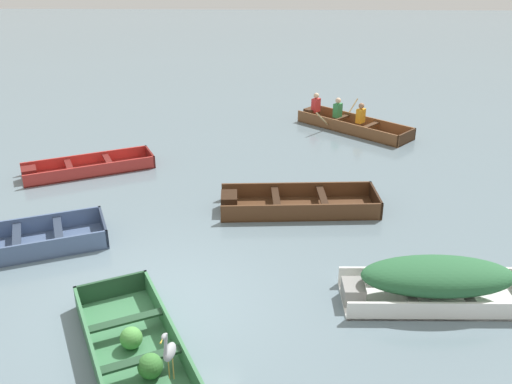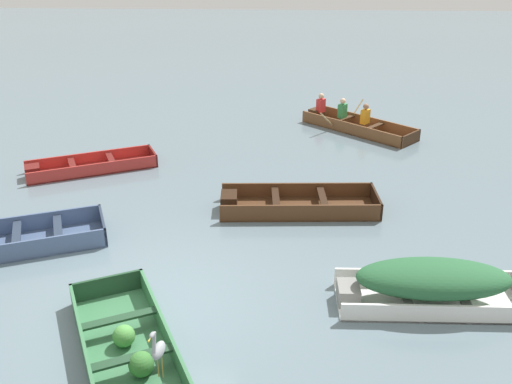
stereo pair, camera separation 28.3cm
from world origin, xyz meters
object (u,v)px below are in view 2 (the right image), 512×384
(dinghy_green_foreground, at_px, (130,353))
(skiff_red_mid_moored, at_px, (87,167))
(skiff_dark_varnish_near_moored, at_px, (292,204))
(heron_on_dinghy, at_px, (158,350))
(rowboat_wooden_brown_with_crew, at_px, (352,123))
(skiff_slate_blue_far_moored, at_px, (31,238))
(skiff_white_outer_moored, at_px, (431,282))

(dinghy_green_foreground, relative_size, skiff_red_mid_moored, 1.01)
(skiff_dark_varnish_near_moored, bearing_deg, skiff_red_mid_moored, 159.23)
(skiff_dark_varnish_near_moored, height_order, heron_on_dinghy, heron_on_dinghy)
(heron_on_dinghy, bearing_deg, skiff_red_mid_moored, 114.48)
(dinghy_green_foreground, xyz_separation_m, rowboat_wooden_brown_with_crew, (4.32, 10.99, 0.06))
(skiff_slate_blue_far_moored, height_order, rowboat_wooden_brown_with_crew, rowboat_wooden_brown_with_crew)
(dinghy_green_foreground, xyz_separation_m, heron_on_dinghy, (0.63, -0.76, 0.72))
(skiff_red_mid_moored, relative_size, skiff_white_outer_moored, 1.07)
(skiff_red_mid_moored, height_order, skiff_white_outer_moored, skiff_white_outer_moored)
(skiff_slate_blue_far_moored, relative_size, skiff_white_outer_moored, 0.90)
(skiff_dark_varnish_near_moored, bearing_deg, skiff_slate_blue_far_moored, -160.31)
(skiff_white_outer_moored, relative_size, rowboat_wooden_brown_with_crew, 0.91)
(dinghy_green_foreground, relative_size, rowboat_wooden_brown_with_crew, 0.98)
(dinghy_green_foreground, height_order, skiff_dark_varnish_near_moored, dinghy_green_foreground)
(dinghy_green_foreground, distance_m, skiff_dark_varnish_near_moored, 5.65)
(skiff_slate_blue_far_moored, height_order, heron_on_dinghy, heron_on_dinghy)
(skiff_slate_blue_far_moored, xyz_separation_m, skiff_white_outer_moored, (7.49, -1.61, 0.29))
(heron_on_dinghy, bearing_deg, skiff_white_outer_moored, 30.80)
(skiff_red_mid_moored, bearing_deg, skiff_slate_blue_far_moored, -87.89)
(heron_on_dinghy, bearing_deg, rowboat_wooden_brown_with_crew, 72.55)
(skiff_white_outer_moored, distance_m, heron_on_dinghy, 4.72)
(skiff_dark_varnish_near_moored, relative_size, skiff_red_mid_moored, 1.06)
(rowboat_wooden_brown_with_crew, bearing_deg, dinghy_green_foreground, -111.47)
(skiff_slate_blue_far_moored, bearing_deg, skiff_white_outer_moored, -12.12)
(skiff_dark_varnish_near_moored, distance_m, skiff_slate_blue_far_moored, 5.53)
(skiff_white_outer_moored, bearing_deg, heron_on_dinghy, -149.20)
(skiff_dark_varnish_near_moored, relative_size, heron_on_dinghy, 4.26)
(dinghy_green_foreground, xyz_separation_m, skiff_dark_varnish_near_moored, (2.38, 5.12, -0.02))
(skiff_dark_varnish_near_moored, bearing_deg, skiff_white_outer_moored, -56.64)
(heron_on_dinghy, bearing_deg, skiff_dark_varnish_near_moored, 73.41)
(heron_on_dinghy, bearing_deg, skiff_slate_blue_far_moored, 130.73)
(skiff_dark_varnish_near_moored, height_order, skiff_slate_blue_far_moored, skiff_slate_blue_far_moored)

